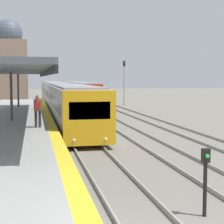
{
  "coord_description": "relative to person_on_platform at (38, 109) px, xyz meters",
  "views": [
    {
      "loc": [
        -2.62,
        -6.29,
        3.53
      ],
      "look_at": [
        1.72,
        14.45,
        1.62
      ],
      "focal_mm": 60.0,
      "sensor_mm": 36.0,
      "label": 1
    }
  ],
  "objects": [
    {
      "name": "train_far",
      "position": [
        5.88,
        35.51,
        -0.31
      ],
      "size": [
        2.58,
        30.62,
        3.01
      ],
      "color": "red",
      "rests_on": "ground_plane"
    },
    {
      "name": "person_on_platform",
      "position": [
        0.0,
        0.0,
        0.0
      ],
      "size": [
        0.4,
        0.4,
        1.66
      ],
      "color": "#2D2D33",
      "rests_on": "station_platform"
    },
    {
      "name": "signal_mast_far",
      "position": [
        11.31,
        27.68,
        1.6
      ],
      "size": [
        0.28,
        0.29,
        5.79
      ],
      "color": "gray",
      "rests_on": "ground_plane"
    },
    {
      "name": "train_near",
      "position": [
        2.44,
        22.01,
        -0.28
      ],
      "size": [
        2.61,
        47.63,
        3.07
      ],
      "color": "gold",
      "rests_on": "ground_plane"
    },
    {
      "name": "platform_canopy",
      "position": [
        -1.46,
        3.63,
        2.01
      ],
      "size": [
        4.0,
        25.77,
        3.12
      ],
      "color": "#4C515B",
      "rests_on": "station_platform"
    },
    {
      "name": "distant_domed_building",
      "position": [
        -3.89,
        42.25,
        4.02
      ],
      "size": [
        5.58,
        5.58,
        12.82
      ],
      "color": "#89705B",
      "rests_on": "ground_plane"
    },
    {
      "name": "signal_post_near",
      "position": [
        4.06,
        -10.94,
        -0.88
      ],
      "size": [
        0.2,
        0.21,
        1.76
      ],
      "color": "black",
      "rests_on": "ground_plane"
    }
  ]
}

